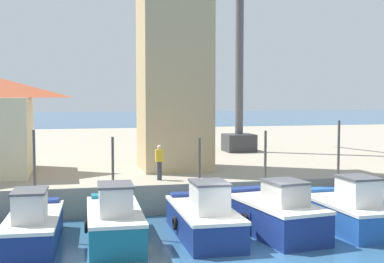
{
  "coord_description": "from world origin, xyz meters",
  "views": [
    {
      "loc": [
        -6.09,
        -16.24,
        5.26
      ],
      "look_at": [
        -0.31,
        8.5,
        3.5
      ],
      "focal_mm": 50.0,
      "sensor_mm": 36.0,
      "label": 1
    }
  ],
  "objects_px": {
    "fishing_boat_mid_left": "(204,218)",
    "port_crane_near": "(238,50)",
    "fishing_boat_left_outer": "(33,226)",
    "dock_worker_near_tower": "(159,162)",
    "fishing_boat_mid_right": "(347,211)",
    "fishing_boat_center": "(274,214)",
    "fishing_boat_left_inner": "(114,221)",
    "clock_tower": "(174,21)"
  },
  "relations": [
    {
      "from": "fishing_boat_mid_left",
      "to": "port_crane_near",
      "type": "xyz_separation_m",
      "value": [
        6.68,
        16.5,
        7.55
      ]
    },
    {
      "from": "fishing_boat_left_outer",
      "to": "dock_worker_near_tower",
      "type": "relative_size",
      "value": 3.18
    },
    {
      "from": "fishing_boat_left_outer",
      "to": "fishing_boat_mid_right",
      "type": "xyz_separation_m",
      "value": [
        11.81,
        -0.44,
        0.03
      ]
    },
    {
      "from": "fishing_boat_center",
      "to": "dock_worker_near_tower",
      "type": "bearing_deg",
      "value": 122.46
    },
    {
      "from": "fishing_boat_mid_right",
      "to": "port_crane_near",
      "type": "xyz_separation_m",
      "value": [
        0.93,
        16.58,
        7.55
      ]
    },
    {
      "from": "fishing_boat_left_inner",
      "to": "clock_tower",
      "type": "relative_size",
      "value": 0.31
    },
    {
      "from": "fishing_boat_left_outer",
      "to": "clock_tower",
      "type": "bearing_deg",
      "value": 51.6
    },
    {
      "from": "dock_worker_near_tower",
      "to": "clock_tower",
      "type": "bearing_deg",
      "value": 68.31
    },
    {
      "from": "fishing_boat_mid_right",
      "to": "fishing_boat_center",
      "type": "bearing_deg",
      "value": -179.68
    },
    {
      "from": "fishing_boat_mid_left",
      "to": "fishing_boat_center",
      "type": "height_order",
      "value": "fishing_boat_center"
    },
    {
      "from": "fishing_boat_center",
      "to": "port_crane_near",
      "type": "xyz_separation_m",
      "value": [
        3.99,
        16.59,
        7.51
      ]
    },
    {
      "from": "fishing_boat_mid_left",
      "to": "port_crane_near",
      "type": "relative_size",
      "value": 0.29
    },
    {
      "from": "fishing_boat_mid_left",
      "to": "dock_worker_near_tower",
      "type": "height_order",
      "value": "fishing_boat_mid_left"
    },
    {
      "from": "fishing_boat_mid_left",
      "to": "fishing_boat_mid_right",
      "type": "xyz_separation_m",
      "value": [
        5.75,
        -0.08,
        -0.0
      ]
    },
    {
      "from": "fishing_boat_center",
      "to": "fishing_boat_mid_right",
      "type": "xyz_separation_m",
      "value": [
        3.06,
        0.02,
        -0.04
      ]
    },
    {
      "from": "fishing_boat_left_inner",
      "to": "dock_worker_near_tower",
      "type": "distance_m",
      "value": 5.87
    },
    {
      "from": "fishing_boat_mid_right",
      "to": "dock_worker_near_tower",
      "type": "xyz_separation_m",
      "value": [
        -6.5,
        5.39,
        1.44
      ]
    },
    {
      "from": "fishing_boat_left_outer",
      "to": "dock_worker_near_tower",
      "type": "height_order",
      "value": "fishing_boat_left_outer"
    },
    {
      "from": "fishing_boat_left_inner",
      "to": "dock_worker_near_tower",
      "type": "height_order",
      "value": "fishing_boat_left_inner"
    },
    {
      "from": "fishing_boat_center",
      "to": "clock_tower",
      "type": "bearing_deg",
      "value": 102.93
    },
    {
      "from": "fishing_boat_left_outer",
      "to": "dock_worker_near_tower",
      "type": "bearing_deg",
      "value": 43.01
    },
    {
      "from": "fishing_boat_left_inner",
      "to": "port_crane_near",
      "type": "height_order",
      "value": "port_crane_near"
    },
    {
      "from": "fishing_boat_left_outer",
      "to": "fishing_boat_left_inner",
      "type": "distance_m",
      "value": 2.81
    },
    {
      "from": "fishing_boat_left_outer",
      "to": "clock_tower",
      "type": "relative_size",
      "value": 0.31
    },
    {
      "from": "fishing_boat_center",
      "to": "port_crane_near",
      "type": "height_order",
      "value": "port_crane_near"
    },
    {
      "from": "fishing_boat_left_inner",
      "to": "fishing_boat_mid_left",
      "type": "relative_size",
      "value": 0.99
    },
    {
      "from": "fishing_boat_center",
      "to": "clock_tower",
      "type": "height_order",
      "value": "clock_tower"
    },
    {
      "from": "fishing_boat_left_inner",
      "to": "clock_tower",
      "type": "height_order",
      "value": "clock_tower"
    },
    {
      "from": "fishing_boat_center",
      "to": "fishing_boat_mid_right",
      "type": "distance_m",
      "value": 3.06
    },
    {
      "from": "fishing_boat_mid_left",
      "to": "fishing_boat_left_inner",
      "type": "bearing_deg",
      "value": 176.44
    },
    {
      "from": "clock_tower",
      "to": "port_crane_near",
      "type": "height_order",
      "value": "port_crane_near"
    },
    {
      "from": "port_crane_near",
      "to": "fishing_boat_mid_left",
      "type": "bearing_deg",
      "value": -112.04
    },
    {
      "from": "dock_worker_near_tower",
      "to": "fishing_boat_mid_right",
      "type": "bearing_deg",
      "value": -39.69
    },
    {
      "from": "fishing_boat_left_inner",
      "to": "port_crane_near",
      "type": "xyz_separation_m",
      "value": [
        9.93,
        16.29,
        7.53
      ]
    },
    {
      "from": "clock_tower",
      "to": "fishing_boat_mid_right",
      "type": "bearing_deg",
      "value": -60.16
    },
    {
      "from": "fishing_boat_left_inner",
      "to": "clock_tower",
      "type": "bearing_deg",
      "value": 65.63
    },
    {
      "from": "fishing_boat_left_inner",
      "to": "dock_worker_near_tower",
      "type": "xyz_separation_m",
      "value": [
        2.51,
        5.11,
        1.42
      ]
    },
    {
      "from": "fishing_boat_left_inner",
      "to": "fishing_boat_mid_left",
      "type": "xyz_separation_m",
      "value": [
        3.26,
        -0.2,
        -0.02
      ]
    },
    {
      "from": "fishing_boat_left_outer",
      "to": "fishing_boat_mid_right",
      "type": "distance_m",
      "value": 11.81
    },
    {
      "from": "fishing_boat_mid_right",
      "to": "port_crane_near",
      "type": "relative_size",
      "value": 0.28
    },
    {
      "from": "fishing_boat_center",
      "to": "fishing_boat_mid_right",
      "type": "relative_size",
      "value": 1.05
    },
    {
      "from": "port_crane_near",
      "to": "dock_worker_near_tower",
      "type": "distance_m",
      "value": 14.75
    }
  ]
}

